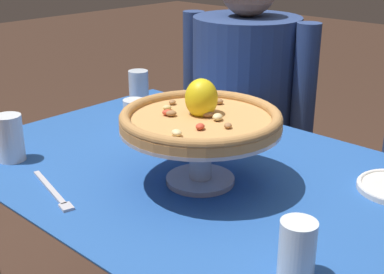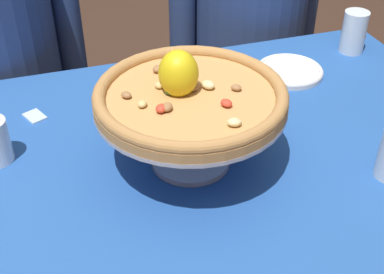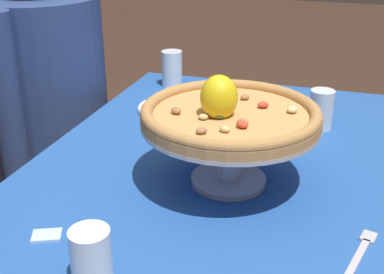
% 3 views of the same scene
% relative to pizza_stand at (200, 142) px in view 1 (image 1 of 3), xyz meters
% --- Properties ---
extents(dining_table, '(1.31, 0.81, 0.76)m').
position_rel_pizza_stand_xyz_m(dining_table, '(0.02, 0.05, -0.21)').
color(dining_table, olive).
rests_on(dining_table, ground).
extents(pizza_stand, '(0.35, 0.35, 0.14)m').
position_rel_pizza_stand_xyz_m(pizza_stand, '(0.00, 0.00, 0.00)').
color(pizza_stand, '#B7B7C1').
rests_on(pizza_stand, dining_table).
extents(pizza, '(0.35, 0.35, 0.10)m').
position_rel_pizza_stand_xyz_m(pizza, '(-0.00, 0.00, 0.06)').
color(pizza, tan).
rests_on(pizza, pizza_stand).
extents(water_glass_front_left, '(0.07, 0.07, 0.12)m').
position_rel_pizza_stand_xyz_m(water_glass_front_left, '(-0.43, -0.23, -0.05)').
color(water_glass_front_left, white).
rests_on(water_glass_front_left, dining_table).
extents(water_glass_front_right, '(0.06, 0.06, 0.10)m').
position_rel_pizza_stand_xyz_m(water_glass_front_right, '(0.35, -0.16, -0.05)').
color(water_glass_front_right, silver).
rests_on(water_glass_front_right, dining_table).
extents(water_glass_back_left, '(0.06, 0.06, 0.13)m').
position_rel_pizza_stand_xyz_m(water_glass_back_left, '(-0.48, 0.24, -0.04)').
color(water_glass_back_left, silver).
rests_on(water_glass_back_left, dining_table).
extents(water_glass_side_left, '(0.06, 0.06, 0.09)m').
position_rel_pizza_stand_xyz_m(water_glass_side_left, '(-0.36, 0.12, -0.06)').
color(water_glass_side_left, white).
rests_on(water_glass_side_left, dining_table).
extents(dinner_fork, '(0.21, 0.07, 0.01)m').
position_rel_pizza_stand_xyz_m(dinner_fork, '(-0.20, -0.26, -0.09)').
color(dinner_fork, '#B7B7C1').
rests_on(dinner_fork, dining_table).
extents(sugar_packet, '(0.05, 0.06, 0.00)m').
position_rel_pizza_stand_xyz_m(sugar_packet, '(-0.28, 0.25, -0.09)').
color(sugar_packet, silver).
rests_on(sugar_packet, dining_table).
extents(diner_left, '(0.53, 0.42, 1.21)m').
position_rel_pizza_stand_xyz_m(diner_left, '(-0.38, 0.66, -0.25)').
color(diner_left, maroon).
rests_on(diner_left, ground).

